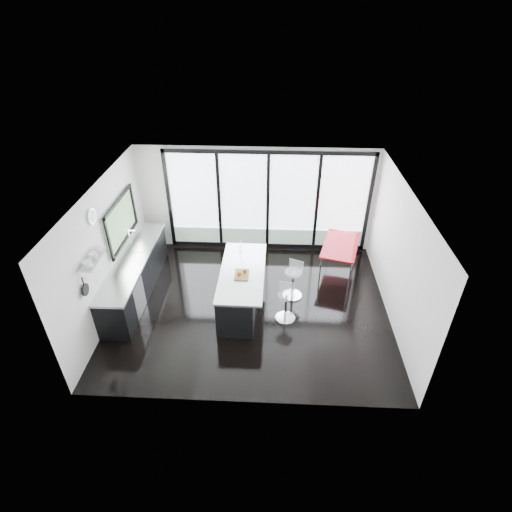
# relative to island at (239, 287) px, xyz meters

# --- Properties ---
(floor) EXTENTS (6.00, 5.00, 0.00)m
(floor) POSITION_rel_island_xyz_m (0.25, -0.07, -0.46)
(floor) COLOR black
(floor) RESTS_ON ground
(ceiling) EXTENTS (6.00, 5.00, 0.00)m
(ceiling) POSITION_rel_island_xyz_m (0.25, -0.07, 2.34)
(ceiling) COLOR white
(ceiling) RESTS_ON wall_back
(wall_back) EXTENTS (6.00, 0.09, 2.80)m
(wall_back) POSITION_rel_island_xyz_m (0.53, 2.39, 0.81)
(wall_back) COLOR silver
(wall_back) RESTS_ON ground
(wall_front) EXTENTS (6.00, 0.00, 2.80)m
(wall_front) POSITION_rel_island_xyz_m (0.25, -2.57, 0.94)
(wall_front) COLOR silver
(wall_front) RESTS_ON ground
(wall_left) EXTENTS (0.26, 5.00, 2.80)m
(wall_left) POSITION_rel_island_xyz_m (-2.72, 0.20, 1.10)
(wall_left) COLOR silver
(wall_left) RESTS_ON ground
(wall_right) EXTENTS (0.00, 5.00, 2.80)m
(wall_right) POSITION_rel_island_xyz_m (3.25, -0.07, 0.94)
(wall_right) COLOR silver
(wall_right) RESTS_ON ground
(counter_cabinets) EXTENTS (0.69, 3.24, 1.36)m
(counter_cabinets) POSITION_rel_island_xyz_m (-2.42, 0.33, 0.00)
(counter_cabinets) COLOR black
(counter_cabinets) RESTS_ON floor
(island) EXTENTS (0.96, 2.24, 1.19)m
(island) POSITION_rel_island_xyz_m (0.00, 0.00, 0.00)
(island) COLOR black
(island) RESTS_ON floor
(bar_stool_near) EXTENTS (0.45, 0.45, 0.67)m
(bar_stool_near) POSITION_rel_island_xyz_m (1.02, -0.44, -0.13)
(bar_stool_near) COLOR silver
(bar_stool_near) RESTS_ON floor
(bar_stool_far) EXTENTS (0.58, 0.58, 0.70)m
(bar_stool_far) POSITION_rel_island_xyz_m (1.19, 0.34, -0.12)
(bar_stool_far) COLOR silver
(bar_stool_far) RESTS_ON floor
(red_table) EXTENTS (1.14, 1.56, 0.75)m
(red_table) POSITION_rel_island_xyz_m (2.36, 1.42, -0.09)
(red_table) COLOR #A4020E
(red_table) RESTS_ON floor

